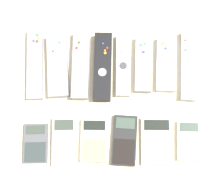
{
  "coord_description": "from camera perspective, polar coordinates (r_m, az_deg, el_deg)",
  "views": [
    {
      "loc": [
        -0.0,
        -0.21,
        1.08
      ],
      "look_at": [
        0.0,
        0.04,
        0.01
      ],
      "focal_mm": 60.0,
      "sensor_mm": 36.0,
      "label": 1
    }
  ],
  "objects": [
    {
      "name": "ground_plane",
      "position": [
        1.1,
        0.0,
        -2.04
      ],
      "size": [
        3.0,
        3.0,
        0.0
      ],
      "primitive_type": "plane",
      "color": "beige"
    },
    {
      "name": "remote_0",
      "position": [
        1.15,
        -11.65,
        4.76
      ],
      "size": [
        0.06,
        0.22,
        0.02
      ],
      "rotation": [
        0.0,
        0.0,
        0.04
      ],
      "color": "gray",
      "rests_on": "ground_plane"
    },
    {
      "name": "remote_1",
      "position": [
        1.13,
        -8.3,
        4.56
      ],
      "size": [
        0.07,
        0.19,
        0.02
      ],
      "rotation": [
        0.0,
        0.0,
        0.06
      ],
      "color": "gray",
      "rests_on": "ground_plane"
    },
    {
      "name": "remote_2",
      "position": [
        1.12,
        -4.79,
        4.66
      ],
      "size": [
        0.05,
        0.21,
        0.03
      ],
      "rotation": [
        0.0,
        0.0,
        -0.02
      ],
      "color": "gray",
      "rests_on": "ground_plane"
    },
    {
      "name": "remote_3",
      "position": [
        1.12,
        -1.45,
        4.47
      ],
      "size": [
        0.06,
        0.21,
        0.03
      ],
      "rotation": [
        0.0,
        0.0,
        -0.02
      ],
      "color": "black",
      "rests_on": "ground_plane"
    },
    {
      "name": "remote_4",
      "position": [
        1.12,
        1.69,
        4.71
      ],
      "size": [
        0.04,
        0.19,
        0.02
      ],
      "rotation": [
        0.0,
        0.0,
        -0.01
      ],
      "color": "#B7B7BC",
      "rests_on": "ground_plane"
    },
    {
      "name": "remote_5",
      "position": [
        1.12,
        4.77,
        4.83
      ],
      "size": [
        0.06,
        0.17,
        0.02
      ],
      "rotation": [
        0.0,
        0.0,
        -0.03
      ],
      "color": "gray",
      "rests_on": "ground_plane"
    },
    {
      "name": "remote_6",
      "position": [
        1.13,
        8.23,
        4.79
      ],
      "size": [
        0.07,
        0.17,
        0.02
      ],
      "rotation": [
        0.0,
        0.0,
        -0.04
      ],
      "color": "#B7B7BC",
      "rests_on": "ground_plane"
    },
    {
      "name": "remote_7",
      "position": [
        1.14,
        11.63,
        4.54
      ],
      "size": [
        0.06,
        0.21,
        0.02
      ],
      "rotation": [
        0.0,
        0.0,
        -0.05
      ],
      "color": "#B7B7BC",
      "rests_on": "ground_plane"
    },
    {
      "name": "calculator_0",
      "position": [
        1.1,
        -11.54,
        -7.08
      ],
      "size": [
        0.07,
        0.11,
        0.01
      ],
      "rotation": [
        0.0,
        0.0,
        0.02
      ],
      "color": "#4C4C51",
      "rests_on": "ground_plane"
    },
    {
      "name": "calculator_1",
      "position": [
        1.08,
        -7.29,
        -6.89
      ],
      "size": [
        0.07,
        0.14,
        0.02
      ],
      "rotation": [
        0.0,
        0.0,
        0.02
      ],
      "color": "beige",
      "rests_on": "ground_plane"
    },
    {
      "name": "calculator_2",
      "position": [
        1.08,
        -2.71,
        -6.75
      ],
      "size": [
        0.08,
        0.12,
        0.02
      ],
      "rotation": [
        0.0,
        0.0,
        -0.01
      ],
      "color": "#B2B2B7",
      "rests_on": "ground_plane"
    },
    {
      "name": "calculator_3",
      "position": [
        1.08,
        1.92,
        -6.76
      ],
      "size": [
        0.08,
        0.15,
        0.02
      ],
      "rotation": [
        0.0,
        0.0,
        -0.06
      ],
      "color": "black",
      "rests_on": "ground_plane"
    },
    {
      "name": "calculator_4",
      "position": [
        1.08,
        6.84,
        -6.84
      ],
      "size": [
        0.09,
        0.14,
        0.01
      ],
      "rotation": [
        0.0,
        0.0,
        -0.01
      ],
      "color": "beige",
      "rests_on": "ground_plane"
    },
    {
      "name": "calculator_5",
      "position": [
        1.1,
        11.6,
        -6.67
      ],
      "size": [
        0.07,
        0.11,
        0.02
      ],
      "rotation": [
        0.0,
        0.0,
        -0.04
      ],
      "color": "#B2B2B7",
      "rests_on": "ground_plane"
    }
  ]
}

